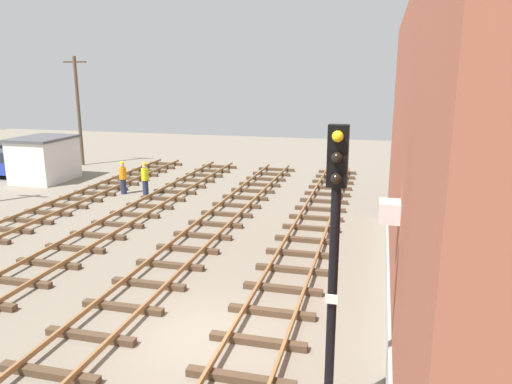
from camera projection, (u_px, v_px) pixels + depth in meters
ground_plane at (207, 338)px, 12.61m from camera, size 80.00×80.00×0.00m
track_near_building at (258, 340)px, 12.26m from camera, size 2.50×45.90×0.32m
track_centre at (107, 320)px, 13.27m from camera, size 2.50×45.90×0.32m
signal_mast at (334, 244)px, 8.91m from camera, size 0.36×0.40×5.78m
control_hut at (44, 159)px, 30.74m from camera, size 3.00×3.80×2.76m
parked_car_blue at (7, 164)px, 31.73m from camera, size 4.20×2.04×1.76m
utility_pole_far at (78, 109)px, 35.34m from camera, size 1.80×0.24×7.79m
track_worker_foreground at (145, 179)px, 27.11m from camera, size 0.40×0.40×1.87m
track_worker_distant at (123, 178)px, 27.42m from camera, size 0.40×0.40×1.87m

